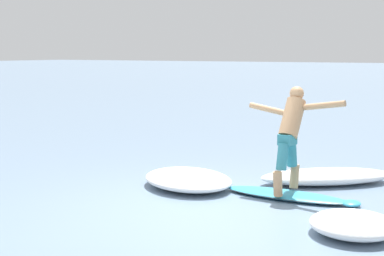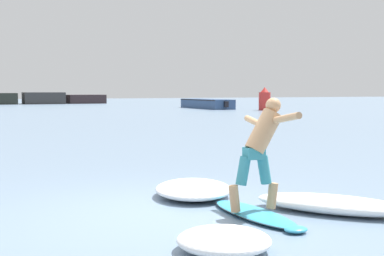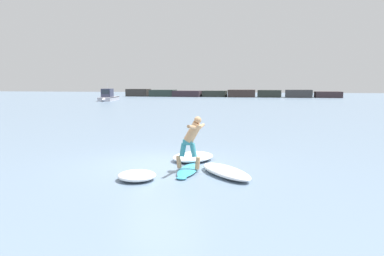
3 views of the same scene
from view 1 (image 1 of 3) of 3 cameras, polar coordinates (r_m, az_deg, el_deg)
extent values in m
plane|color=slate|center=(7.44, 1.14, -8.48)|extent=(200.00, 200.00, 0.00)
ellipsoid|color=#369DBF|center=(8.03, 9.99, -7.02)|extent=(0.60, 1.87, 0.09)
ellipsoid|color=#369DBF|center=(7.79, 16.63, -7.71)|extent=(0.30, 0.27, 0.08)
ellipsoid|color=#2D2D33|center=(8.03, 9.99, -7.02)|extent=(0.61, 1.88, 0.04)
cone|color=black|center=(8.32, 4.98, -7.17)|extent=(0.05, 0.05, 0.14)
cone|color=black|center=(8.14, 5.40, -7.52)|extent=(0.05, 0.05, 0.14)
cone|color=black|center=(8.40, 6.21, -7.03)|extent=(0.05, 0.05, 0.14)
cylinder|color=tan|center=(8.23, 10.87, -5.07)|extent=(0.18, 0.14, 0.37)
cylinder|color=teal|center=(8.04, 10.57, -2.68)|extent=(0.23, 0.17, 0.41)
cylinder|color=tan|center=(7.72, 9.13, -5.90)|extent=(0.18, 0.14, 0.37)
cylinder|color=teal|center=(7.75, 9.61, -3.05)|extent=(0.23, 0.17, 0.41)
cube|color=teal|center=(7.85, 10.14, -1.19)|extent=(0.27, 0.22, 0.16)
cylinder|color=tan|center=(7.94, 10.63, 1.02)|extent=(0.55, 0.32, 0.64)
sphere|color=tan|center=(8.04, 11.11, 3.65)|extent=(0.21, 0.21, 0.21)
cylinder|color=tan|center=(8.21, 8.09, 2.01)|extent=(0.18, 0.62, 0.20)
cylinder|color=tan|center=(7.84, 13.94, 2.35)|extent=(0.15, 0.62, 0.19)
ellipsoid|color=white|center=(8.50, -0.44, -5.48)|extent=(1.72, 1.92, 0.25)
ellipsoid|color=white|center=(8.97, 14.17, -5.03)|extent=(1.97, 2.19, 0.25)
ellipsoid|color=white|center=(6.64, 16.84, -9.80)|extent=(1.40, 1.41, 0.25)
camera|label=2|loc=(5.03, 74.96, -2.48)|focal=50.00mm
camera|label=3|loc=(12.39, 69.60, 4.80)|focal=35.00mm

